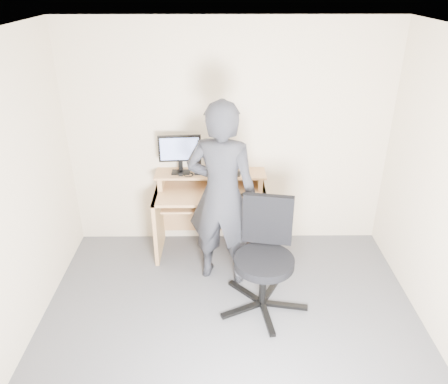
{
  "coord_description": "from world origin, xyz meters",
  "views": [
    {
      "loc": [
        -0.09,
        -2.73,
        2.86
      ],
      "look_at": [
        -0.06,
        1.05,
        0.95
      ],
      "focal_mm": 35.0,
      "sensor_mm": 36.0,
      "label": 1
    }
  ],
  "objects_px": {
    "desk": "(211,205)",
    "office_chair": "(265,252)",
    "person": "(222,195)",
    "monitor": "(180,151)"
  },
  "relations": [
    {
      "from": "desk",
      "to": "monitor",
      "type": "distance_m",
      "value": 0.7
    },
    {
      "from": "desk",
      "to": "monitor",
      "type": "bearing_deg",
      "value": 168.49
    },
    {
      "from": "desk",
      "to": "office_chair",
      "type": "xyz_separation_m",
      "value": [
        0.52,
        -0.95,
        0.02
      ]
    },
    {
      "from": "monitor",
      "to": "office_chair",
      "type": "relative_size",
      "value": 0.43
    },
    {
      "from": "desk",
      "to": "office_chair",
      "type": "distance_m",
      "value": 1.08
    },
    {
      "from": "office_chair",
      "to": "person",
      "type": "distance_m",
      "value": 0.68
    },
    {
      "from": "office_chair",
      "to": "person",
      "type": "xyz_separation_m",
      "value": [
        -0.39,
        0.41,
        0.37
      ]
    },
    {
      "from": "office_chair",
      "to": "person",
      "type": "height_order",
      "value": "person"
    },
    {
      "from": "desk",
      "to": "office_chair",
      "type": "relative_size",
      "value": 1.15
    },
    {
      "from": "desk",
      "to": "monitor",
      "type": "height_order",
      "value": "monitor"
    }
  ]
}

